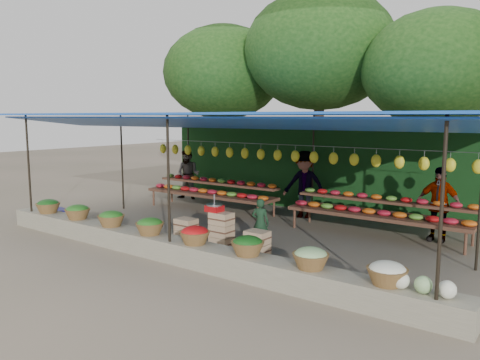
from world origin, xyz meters
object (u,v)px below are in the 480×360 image
Objects in this scene: weighing_scale at (214,207)px; vendor_seated at (260,223)px; blue_crate_front at (41,216)px; crate_counter at (220,234)px; blue_crate_back at (57,215)px.

weighing_scale is 0.35× the size of vendor_seated.
weighing_scale is 5.38m from blue_crate_front.
crate_counter is 6.44× the size of weighing_scale.
vendor_seated is (0.62, 0.58, 0.21)m from crate_counter.
vendor_seated is 5.77m from blue_crate_back.
weighing_scale reaches higher than crate_counter.
blue_crate_front is at bearing -135.25° from blue_crate_back.
crate_counter is 5.06m from blue_crate_back.
vendor_seated is at bearing 36.62° from weighing_scale.
blue_crate_front is at bearing -3.98° from vendor_seated.
weighing_scale is 0.66× the size of blue_crate_back.
weighing_scale reaches higher than blue_crate_front.
vendor_seated reaches higher than crate_counter.
crate_counter is at bearing 0.00° from weighing_scale.
weighing_scale is at bearing 19.85° from vendor_seated.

